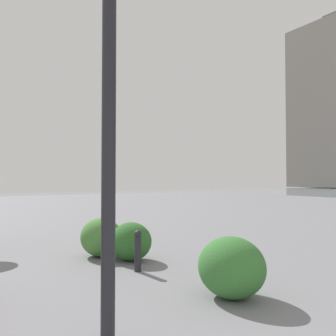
{
  "coord_description": "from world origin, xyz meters",
  "views": [
    {
      "loc": [
        0.37,
        2.02,
        1.6
      ],
      "look_at": [
        10.53,
        -4.37,
        1.95
      ],
      "focal_mm": 38.5,
      "sensor_mm": 36.0,
      "label": 1
    }
  ],
  "objects": [
    {
      "name": "shrub_round",
      "position": [
        6.74,
        -1.13,
        0.37
      ],
      "size": [
        0.87,
        0.79,
        0.74
      ],
      "color": "#2D6628",
      "rests_on": "ground"
    },
    {
      "name": "bollard_mid",
      "position": [
        5.93,
        -0.86,
        0.37
      ],
      "size": [
        0.13,
        0.13,
        0.71
      ],
      "color": "#232328",
      "rests_on": "ground"
    },
    {
      "name": "lamppost",
      "position": [
        3.67,
        0.63,
        2.66
      ],
      "size": [
        0.98,
        0.28,
        3.99
      ],
      "color": "#232328",
      "rests_on": "ground"
    },
    {
      "name": "shrub_low",
      "position": [
        4.03,
        -1.29,
        0.41
      ],
      "size": [
        0.96,
        0.86,
        0.82
      ],
      "color": "#387533",
      "rests_on": "ground"
    },
    {
      "name": "shrub_wide",
      "position": [
        7.4,
        -0.78,
        0.39
      ],
      "size": [
        0.93,
        0.83,
        0.79
      ],
      "color": "#477F38",
      "rests_on": "ground"
    }
  ]
}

